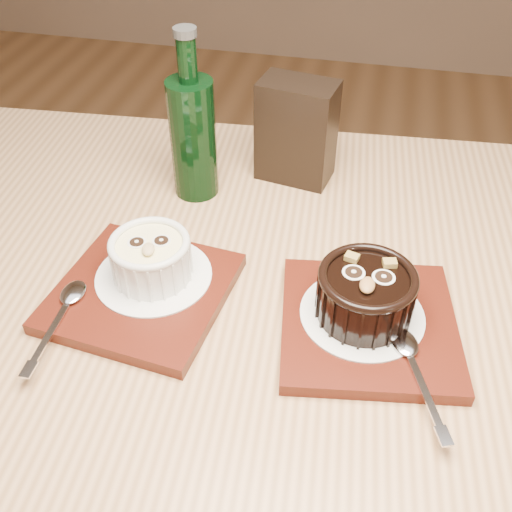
{
  "coord_description": "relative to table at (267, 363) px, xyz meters",
  "views": [
    {
      "loc": [
        0.15,
        -0.39,
        1.22
      ],
      "look_at": [
        0.05,
        0.07,
        0.81
      ],
      "focal_mm": 42.0,
      "sensor_mm": 36.0,
      "label": 1
    }
  ],
  "objects": [
    {
      "name": "spoon_right",
      "position": [
        0.16,
        -0.06,
        0.11
      ],
      "size": [
        0.07,
        0.13,
        0.01
      ],
      "primitive_type": null,
      "rotation": [
        0.0,
        0.0,
        0.36
      ],
      "color": "silver",
      "rests_on": "tray_right"
    },
    {
      "name": "tray_left",
      "position": [
        -0.14,
        -0.01,
        0.1
      ],
      "size": [
        0.2,
        0.2,
        0.01
      ],
      "primitive_type": "cube",
      "rotation": [
        0.0,
        0.0,
        -0.11
      ],
      "color": "#51180D",
      "rests_on": "table"
    },
    {
      "name": "doily_right",
      "position": [
        0.1,
        0.0,
        0.11
      ],
      "size": [
        0.13,
        0.13,
        0.0
      ],
      "primitive_type": "cylinder",
      "color": "white",
      "rests_on": "tray_right"
    },
    {
      "name": "tray_right",
      "position": [
        0.11,
        -0.0,
        0.1
      ],
      "size": [
        0.21,
        0.21,
        0.01
      ],
      "primitive_type": "cube",
      "rotation": [
        0.0,
        0.0,
        0.15
      ],
      "color": "#51180D",
      "rests_on": "table"
    },
    {
      "name": "table",
      "position": [
        0.0,
        0.0,
        0.0
      ],
      "size": [
        1.26,
        0.89,
        0.75
      ],
      "rotation": [
        0.0,
        0.0,
        0.08
      ],
      "color": "#9E6F45",
      "rests_on": "ground"
    },
    {
      "name": "ramekin_dark",
      "position": [
        0.1,
        0.0,
        0.14
      ],
      "size": [
        0.1,
        0.1,
        0.06
      ],
      "rotation": [
        0.0,
        0.0,
        -0.01
      ],
      "color": "black",
      "rests_on": "doily_right"
    },
    {
      "name": "spoon_left",
      "position": [
        -0.21,
        -0.07,
        0.11
      ],
      "size": [
        0.03,
        0.13,
        0.01
      ],
      "primitive_type": null,
      "rotation": [
        0.0,
        0.0,
        0.04
      ],
      "color": "silver",
      "rests_on": "tray_left"
    },
    {
      "name": "green_bottle",
      "position": [
        -0.14,
        0.2,
        0.18
      ],
      "size": [
        0.06,
        0.06,
        0.22
      ],
      "color": "black",
      "rests_on": "table"
    },
    {
      "name": "doily_left",
      "position": [
        -0.13,
        0.01,
        0.11
      ],
      "size": [
        0.13,
        0.13,
        0.0
      ],
      "primitive_type": "cylinder",
      "color": "white",
      "rests_on": "tray_left"
    },
    {
      "name": "condiment_stand",
      "position": [
        -0.02,
        0.27,
        0.16
      ],
      "size": [
        0.11,
        0.08,
        0.14
      ],
      "primitive_type": "cube",
      "rotation": [
        0.0,
        0.0,
        -0.18
      ],
      "color": "black",
      "rests_on": "table"
    },
    {
      "name": "ramekin_white",
      "position": [
        -0.13,
        0.01,
        0.13
      ],
      "size": [
        0.09,
        0.09,
        0.05
      ],
      "rotation": [
        0.0,
        0.0,
        0.32
      ],
      "color": "white",
      "rests_on": "doily_left"
    }
  ]
}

